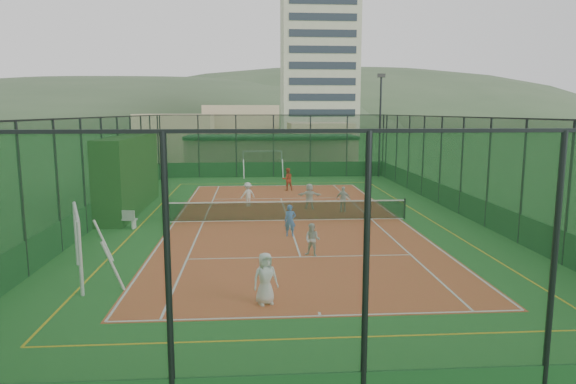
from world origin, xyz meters
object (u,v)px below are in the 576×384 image
object	(u,v)px
child_near_mid	(290,221)
coach	(287,179)
clubhouse	(271,153)
child_near_right	(312,240)
child_near_left	(265,278)
futsal_goal_far	(262,164)
apartment_tower	(319,63)
child_far_back	(309,196)
child_far_left	(248,194)
futsal_goal_near	(78,245)
child_far_right	(343,199)
white_bench	(120,218)
floodlight_ne	(380,126)

from	to	relation	value
child_near_mid	coach	world-z (taller)	coach
clubhouse	child_near_right	size ratio (longest dim) A/B	12.51
clubhouse	child_near_left	size ratio (longest dim) A/B	10.46
futsal_goal_far	child_near_left	size ratio (longest dim) A/B	2.22
clubhouse	apartment_tower	distance (m)	62.64
futsal_goal_far	child_far_back	size ratio (longest dim) A/B	2.30
child_far_back	apartment_tower	bearing A→B (deg)	-91.73
child_far_left	child_far_back	bearing A→B (deg)	137.47
futsal_goal_far	child_far_back	xyz separation A→B (m)	(2.26, -14.26, -0.33)
child_near_left	futsal_goal_near	bearing A→B (deg)	137.59
clubhouse	futsal_goal_near	world-z (taller)	clubhouse
child_near_left	child_far_right	bearing A→B (deg)	52.29
child_near_left	child_near_right	size ratio (longest dim) A/B	1.20
clubhouse	child_near_mid	distance (m)	25.20
white_bench	child_far_back	xyz separation A→B (m)	(9.17, 3.97, 0.27)
white_bench	child_far_back	distance (m)	9.99
white_bench	futsal_goal_far	distance (m)	19.51
white_bench	child_near_left	bearing A→B (deg)	-40.87
futsal_goal_far	child_near_left	xyz separation A→B (m)	(-0.50, -28.10, -0.31)
floodlight_ne	white_bench	distance (m)	24.38
clubhouse	apartment_tower	size ratio (longest dim) A/B	0.51
child_near_left	child_far_back	distance (m)	14.11
floodlight_ne	futsal_goal_far	xyz separation A→B (m)	(-9.50, 0.58, -3.08)
white_bench	child_near_mid	xyz separation A→B (m)	(7.66, -2.13, 0.24)
futsal_goal_near	child_near_right	distance (m)	7.99
floodlight_ne	child_far_left	size ratio (longest dim) A/B	6.07
child_near_mid	child_near_right	world-z (taller)	child_near_mid
child_far_right	floodlight_ne	bearing A→B (deg)	-89.66
clubhouse	white_bench	size ratio (longest dim) A/B	9.61
child_far_right	child_far_back	xyz separation A→B (m)	(-1.70, 0.92, 0.03)
apartment_tower	child_near_left	xyz separation A→B (m)	(-13.40, -92.92, -14.26)
futsal_goal_far	child_near_mid	size ratio (longest dim) A/B	2.39
futsal_goal_near	child_near_mid	world-z (taller)	futsal_goal_near
futsal_goal_near	child_far_right	world-z (taller)	futsal_goal_near
apartment_tower	child_near_left	bearing A→B (deg)	-98.21
futsal_goal_far	child_far_right	size ratio (longest dim) A/B	2.40
child_near_left	child_near_mid	distance (m)	7.84
clubhouse	futsal_goal_near	size ratio (longest dim) A/B	4.47
child_near_left	coach	distance (m)	20.66
clubhouse	child_near_mid	bearing A→B (deg)	-90.33
floodlight_ne	child_near_right	size ratio (longest dim) A/B	6.79
child_far_left	coach	bearing A→B (deg)	-140.86
futsal_goal_far	child_near_left	world-z (taller)	futsal_goal_far
child_near_left	coach	bearing A→B (deg)	65.73
futsal_goal_near	child_near_left	size ratio (longest dim) A/B	2.34
white_bench	child_far_right	bearing A→B (deg)	31.82
white_bench	child_near_left	size ratio (longest dim) A/B	1.09
futsal_goal_far	coach	distance (m)	7.70
child_far_right	futsal_goal_near	bearing A→B (deg)	66.15
white_bench	child_far_left	xyz separation A→B (m)	(5.80, 4.95, 0.24)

